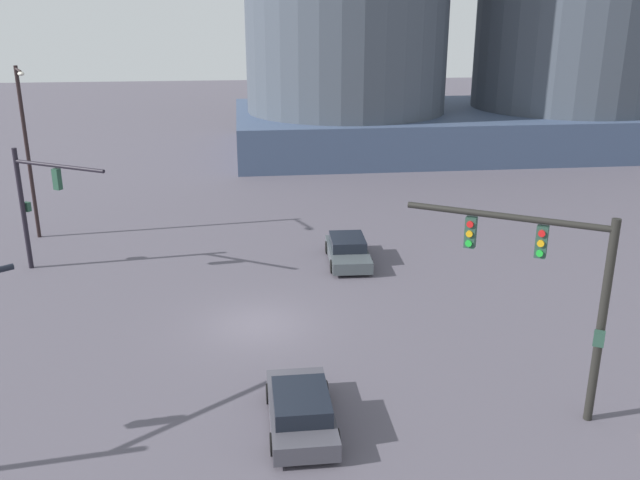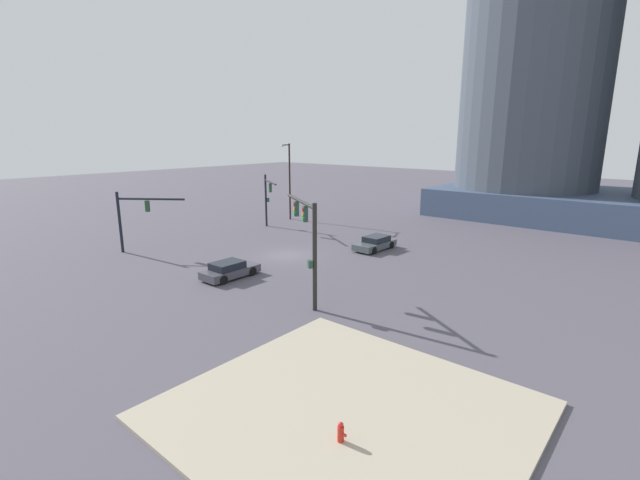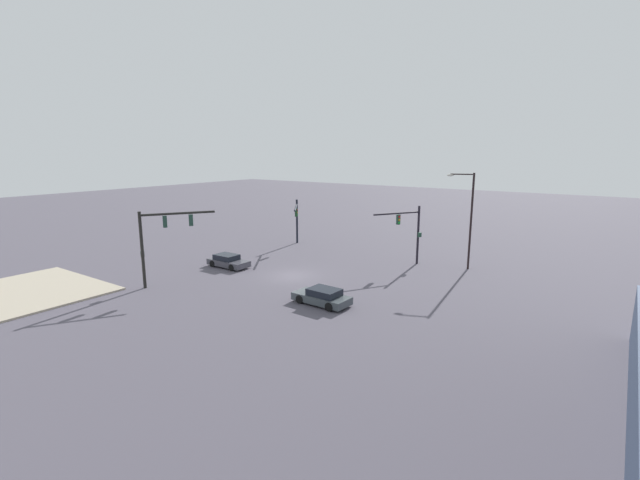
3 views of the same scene
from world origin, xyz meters
The scene contains 9 objects.
ground_plane centered at (0.00, 0.00, 0.00)m, with size 198.11×198.11×0.00m, color #56505C.
sidewalk_corner centered at (17.00, -14.29, 0.07)m, with size 12.21×11.41×0.15m, color #B6A991.
traffic_signal_near_corner centered at (-10.69, -7.80, 3.54)m, with size 4.97×3.63×5.31m.
traffic_signal_opposite_side centered at (8.56, -6.97, 4.35)m, with size 5.19×3.62×6.31m.
traffic_signal_cross_street centered at (-9.68, 6.92, 3.77)m, with size 4.52×3.10×5.80m.
streetlamp_curved_arm centered at (-11.36, 12.00, 5.21)m, with size 1.14×2.36×9.08m.
sedan_car_approaching centered at (1.09, -7.05, 0.57)m, with size 1.94×4.22×1.21m.
sedan_car_waiting_far centered at (4.63, 6.48, 0.57)m, with size 2.10×4.39×1.21m.
fire_hydrant_on_curb centered at (17.90, -15.86, 0.49)m, with size 0.33×0.22×0.71m.
Camera 2 is at (25.42, -25.82, 9.90)m, focal length 24.59 mm.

